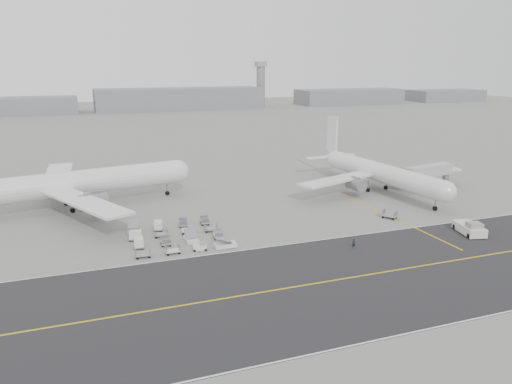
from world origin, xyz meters
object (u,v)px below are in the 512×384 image
object	(u,v)px
pushback_tug	(470,228)
airliner_b	(378,172)
ground_crew_a	(354,243)
ground_crew_b	(469,229)
airliner_a	(69,184)
control_tower	(261,83)
jet_bridge	(428,172)

from	to	relation	value
pushback_tug	airliner_b	bearing A→B (deg)	100.32
ground_crew_a	ground_crew_b	world-z (taller)	ground_crew_b
airliner_a	ground_crew_b	world-z (taller)	airliner_a
ground_crew_a	ground_crew_b	xyz separation A→B (m)	(23.25, -1.19, 0.14)
ground_crew_a	ground_crew_b	size ratio (longest dim) A/B	0.86
control_tower	airliner_a	distance (m)	266.05
airliner_a	ground_crew_b	xyz separation A→B (m)	(67.93, -42.55, -4.53)
airliner_a	pushback_tug	distance (m)	80.57
ground_crew_b	jet_bridge	bearing A→B (deg)	-118.63
control_tower	ground_crew_a	size ratio (longest dim) A/B	19.34
jet_bridge	ground_crew_b	world-z (taller)	jet_bridge
pushback_tug	jet_bridge	world-z (taller)	jet_bridge
ground_crew_a	control_tower	bearing A→B (deg)	76.78
control_tower	pushback_tug	distance (m)	281.18
control_tower	ground_crew_a	world-z (taller)	control_tower
airliner_a	control_tower	bearing A→B (deg)	-40.58
pushback_tug	ground_crew_a	distance (m)	23.70
airliner_b	jet_bridge	world-z (taller)	airliner_b
control_tower	pushback_tug	world-z (taller)	control_tower
jet_bridge	ground_crew_a	bearing A→B (deg)	-154.62
control_tower	ground_crew_b	world-z (taller)	control_tower
jet_bridge	airliner_a	bearing A→B (deg)	159.48
airliner_b	jet_bridge	bearing A→B (deg)	-20.42
ground_crew_b	airliner_a	bearing A→B (deg)	-34.69
control_tower	ground_crew_b	xyz separation A→B (m)	(-63.23, -273.77, -15.31)
airliner_b	pushback_tug	bearing A→B (deg)	-99.23
jet_bridge	ground_crew_a	size ratio (longest dim) A/B	10.38
jet_bridge	ground_crew_b	bearing A→B (deg)	-127.81
airliner_a	ground_crew_b	bearing A→B (deg)	-133.08
control_tower	airliner_b	xyz separation A→B (m)	(-60.68, -240.68, -11.56)
pushback_tug	ground_crew_b	distance (m)	0.45
pushback_tug	jet_bridge	bearing A→B (deg)	78.58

